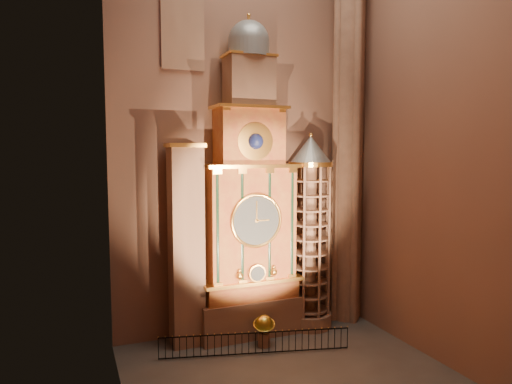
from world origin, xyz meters
name	(u,v)px	position (x,y,z in m)	size (l,w,h in m)	color
floor	(291,375)	(0.00, 0.00, 0.00)	(14.00, 14.00, 0.00)	#383330
wall_back	(242,129)	(0.00, 6.00, 11.00)	(22.00, 22.00, 0.00)	brown
wall_left	(119,118)	(-7.00, 0.00, 11.00)	(22.00, 22.00, 0.00)	brown
wall_right	(424,126)	(7.00, 0.00, 11.00)	(22.00, 22.00, 0.00)	brown
astronomical_clock	(249,211)	(0.00, 4.96, 6.68)	(5.60, 2.41, 16.70)	#8C634C
portrait_tower	(186,244)	(-3.40, 4.98, 5.15)	(1.80, 1.60, 10.20)	#8C634C
stair_turret	(310,234)	(3.50, 4.70, 5.27)	(2.50, 2.50, 10.80)	#8C634C
gothic_pier	(348,130)	(6.10, 5.00, 11.00)	(2.04, 2.04, 22.00)	#8C634C
stained_glass_window	(183,17)	(-3.20, 5.92, 16.50)	(2.20, 0.14, 5.20)	navy
celestial_globe	(264,328)	(0.10, 3.18, 0.96)	(1.38, 1.34, 1.60)	#8C634C
iron_railing	(256,343)	(-0.68, 2.42, 0.58)	(8.92, 2.36, 1.07)	black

